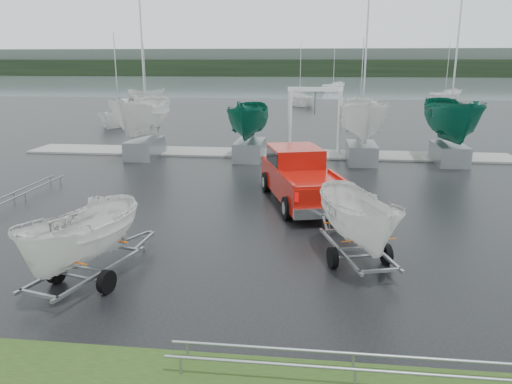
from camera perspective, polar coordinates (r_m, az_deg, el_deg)
name	(u,v)px	position (r m, az deg, el deg)	size (l,w,h in m)	color
ground_plane	(229,216)	(18.83, -3.16, -2.76)	(120.00, 120.00, 0.00)	black
lake	(303,86)	(117.85, 5.42, 11.97)	(300.00, 300.00, 0.00)	slate
dock	(264,153)	(31.34, 0.94, 4.46)	(30.00, 3.00, 0.12)	gray
treeline	(309,68)	(187.72, 6.06, 13.91)	(300.00, 8.00, 6.00)	black
far_hill	(309,62)	(195.70, 6.12, 14.52)	(300.00, 6.00, 10.00)	#4C5651
pickup_truck	(299,174)	(20.66, 4.97, 2.01)	(3.92, 6.80, 2.14)	#9A0E08
trailer_hitched	(362,175)	(14.06, 11.97, 1.96)	(2.15, 3.79, 4.83)	gray
trailer_parked	(78,190)	(13.15, -19.65, 0.17)	(2.06, 3.78, 4.69)	gray
boat_hoist	(315,112)	(30.82, 6.73, 9.11)	(3.30, 2.18, 4.12)	silver
keelboat_0	(141,88)	(30.47, -12.96, 11.51)	(2.59, 3.20, 10.76)	gray
keelboat_1	(249,99)	(29.20, -0.75, 10.60)	(2.24, 3.20, 7.06)	gray
keelboat_2	(365,90)	(28.83, 12.33, 11.35)	(2.58, 3.20, 10.75)	gray
keelboat_3	(455,90)	(29.98, 21.83, 10.79)	(2.59, 3.20, 10.76)	gray
mast_rack_0	(19,193)	(22.91, -25.47, -0.10)	(0.56, 6.50, 0.06)	gray
mast_rack_2	(355,361)	(9.79, 11.20, -18.47)	(7.00, 0.56, 0.06)	gray
moored_boat_0	(120,126)	(46.78, -15.30, 7.32)	(2.39, 2.45, 11.04)	silver
moored_boat_1	(300,105)	(66.24, 5.01, 9.84)	(3.31, 3.36, 11.48)	silver
moored_boat_2	(360,117)	(53.21, 11.76, 8.38)	(2.86, 2.93, 11.54)	silver
moored_boat_3	(444,103)	(75.07, 20.73, 9.53)	(3.94, 3.96, 11.69)	silver
moored_boat_4	(146,99)	(78.10, -12.42, 10.30)	(3.32, 3.28, 11.38)	silver
moored_boat_5	(333,92)	(94.96, 8.80, 11.21)	(3.80, 3.83, 11.78)	silver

